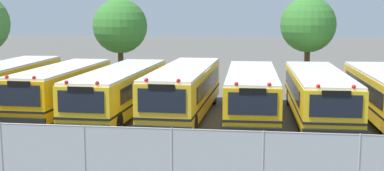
{
  "coord_description": "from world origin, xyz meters",
  "views": [
    {
      "loc": [
        3.85,
        -25.86,
        5.48
      ],
      "look_at": [
        0.32,
        0.0,
        1.6
      ],
      "focal_mm": 47.51,
      "sensor_mm": 36.0,
      "label": 1
    }
  ],
  "objects": [
    {
      "name": "ground_plane",
      "position": [
        0.0,
        0.0,
        0.0
      ],
      "size": [
        160.0,
        160.0,
        0.0
      ],
      "primitive_type": "plane",
      "color": "#595651"
    },
    {
      "name": "school_bus_0",
      "position": [
        -10.0,
        -0.24,
        1.42
      ],
      "size": [
        2.75,
        11.17,
        2.7
      ],
      "rotation": [
        0.0,
        0.0,
        3.17
      ],
      "color": "yellow",
      "rests_on": "ground_plane"
    },
    {
      "name": "school_bus_1",
      "position": [
        -6.72,
        -0.05,
        1.37
      ],
      "size": [
        2.57,
        9.75,
        2.59
      ],
      "rotation": [
        0.0,
        0.0,
        3.12
      ],
      "color": "#EAA80C",
      "rests_on": "ground_plane"
    },
    {
      "name": "school_bus_2",
      "position": [
        -3.45,
        -0.25,
        1.35
      ],
      "size": [
        2.81,
        11.33,
        2.55
      ],
      "rotation": [
        0.0,
        0.0,
        3.11
      ],
      "color": "yellow",
      "rests_on": "ground_plane"
    },
    {
      "name": "school_bus_3",
      "position": [
        -0.06,
        -0.17,
        1.42
      ],
      "size": [
        2.77,
        11.1,
        2.69
      ],
      "rotation": [
        0.0,
        0.0,
        3.12
      ],
      "color": "yellow",
      "rests_on": "ground_plane"
    },
    {
      "name": "school_bus_4",
      "position": [
        3.41,
        -0.24,
        1.35
      ],
      "size": [
        2.75,
        10.39,
        2.56
      ],
      "rotation": [
        0.0,
        0.0,
        3.17
      ],
      "color": "yellow",
      "rests_on": "ground_plane"
    },
    {
      "name": "school_bus_5",
      "position": [
        6.75,
        0.14,
        1.33
      ],
      "size": [
        2.83,
        11.01,
        2.52
      ],
      "rotation": [
        0.0,
        0.0,
        3.16
      ],
      "color": "yellow",
      "rests_on": "ground_plane"
    },
    {
      "name": "tree_1",
      "position": [
        -5.84,
        8.57,
        4.37
      ],
      "size": [
        3.77,
        3.77,
        6.27
      ],
      "color": "#4C3823",
      "rests_on": "ground_plane"
    },
    {
      "name": "tree_2",
      "position": [
        6.89,
        8.04,
        4.5
      ],
      "size": [
        3.61,
        3.61,
        6.36
      ],
      "color": "#4C3823",
      "rests_on": "ground_plane"
    },
    {
      "name": "chainlink_fence",
      "position": [
        -0.43,
        -10.14,
        0.9
      ],
      "size": [
        26.52,
        0.07,
        1.73
      ],
      "color": "#9EA0A3",
      "rests_on": "ground_plane"
    }
  ]
}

